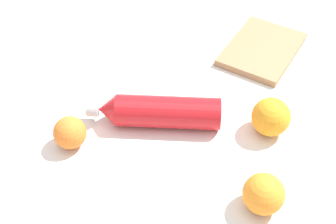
{
  "coord_description": "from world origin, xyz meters",
  "views": [
    {
      "loc": [
        0.66,
        0.19,
        0.74
      ],
      "look_at": [
        -0.01,
        0.03,
        0.03
      ],
      "focal_mm": 50.86,
      "sensor_mm": 36.0,
      "label": 1
    }
  ],
  "objects": [
    {
      "name": "orange_1",
      "position": [
        0.15,
        0.24,
        0.04
      ],
      "size": [
        0.08,
        0.08,
        0.08
      ],
      "primitive_type": "sphere",
      "color": "orange",
      "rests_on": "ground_plane"
    },
    {
      "name": "ground_plane",
      "position": [
        0.0,
        0.0,
        0.0
      ],
      "size": [
        2.4,
        2.4,
        0.0
      ],
      "primitive_type": "plane",
      "color": "silver"
    },
    {
      "name": "water_bottle",
      "position": [
        -0.01,
        0.01,
        0.03
      ],
      "size": [
        0.11,
        0.28,
        0.07
      ],
      "rotation": [
        0.0,
        0.0,
        4.89
      ],
      "color": "red",
      "rests_on": "ground_plane"
    },
    {
      "name": "orange_0",
      "position": [
        -0.04,
        0.24,
        0.04
      ],
      "size": [
        0.08,
        0.08,
        0.08
      ],
      "primitive_type": "sphere",
      "color": "orange",
      "rests_on": "ground_plane"
    },
    {
      "name": "orange_2",
      "position": [
        0.09,
        -0.15,
        0.03
      ],
      "size": [
        0.07,
        0.07,
        0.07
      ],
      "primitive_type": "sphere",
      "color": "orange",
      "rests_on": "ground_plane"
    },
    {
      "name": "cutting_board",
      "position": [
        -0.3,
        0.2,
        0.01
      ],
      "size": [
        0.25,
        0.21,
        0.02
      ],
      "primitive_type": "cube",
      "rotation": [
        0.0,
        0.0,
        -0.3
      ],
      "color": "#99724C",
      "rests_on": "ground_plane"
    }
  ]
}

